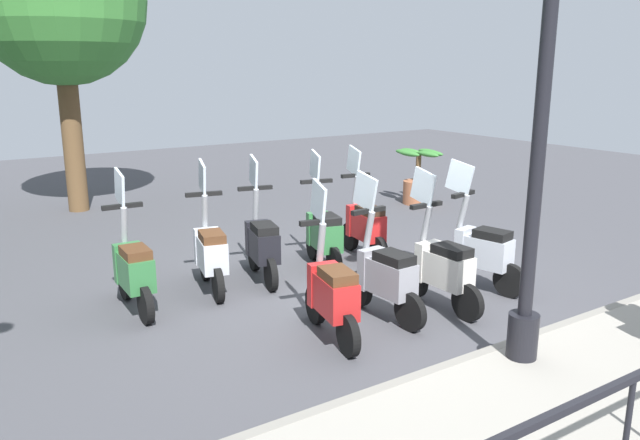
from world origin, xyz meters
TOP-DOWN VIEW (x-y plane):
  - ground_plane at (0.00, 0.00)m, footprint 28.00×28.00m
  - promenade_walkway at (-3.15, 0.00)m, footprint 2.20×20.00m
  - lamp_post_near at (-2.40, 0.09)m, footprint 0.26×0.90m
  - tree_distant at (6.31, 1.87)m, footprint 2.95×2.95m
  - potted_palm at (3.30, -3.80)m, footprint 1.06×0.66m
  - scooter_near_0 at (-0.71, -1.20)m, footprint 1.22×0.50m
  - scooter_near_1 at (-0.92, -0.36)m, footprint 1.23×0.44m
  - scooter_near_2 at (-0.78, 0.33)m, footprint 1.23×0.44m
  - scooter_near_3 at (-0.91, 1.09)m, footprint 1.22×0.49m
  - scooter_far_0 at (1.05, -0.80)m, footprint 1.23×0.45m
  - scooter_far_1 at (0.97, -0.06)m, footprint 1.21×0.51m
  - scooter_far_2 at (1.00, 0.84)m, footprint 1.22×0.51m
  - scooter_far_3 at (1.00, 1.53)m, footprint 1.22×0.50m
  - scooter_far_4 at (0.87, 2.49)m, footprint 1.23×0.44m

SIDE VIEW (x-z plane):
  - ground_plane at x=0.00m, z-range 0.00..0.00m
  - promenade_walkway at x=-3.15m, z-range 0.00..0.15m
  - potted_palm at x=3.30m, z-range -0.08..0.97m
  - scooter_near_0 at x=-0.71m, z-range -0.29..1.25m
  - scooter_near_1 at x=-0.92m, z-range -0.29..1.25m
  - scooter_near_2 at x=-0.78m, z-range -0.29..1.25m
  - scooter_near_3 at x=-0.91m, z-range -0.29..1.25m
  - scooter_far_0 at x=1.05m, z-range -0.29..1.25m
  - scooter_far_1 at x=0.97m, z-range -0.29..1.25m
  - scooter_far_2 at x=1.00m, z-range -0.29..1.25m
  - scooter_far_3 at x=1.00m, z-range -0.29..1.25m
  - scooter_far_4 at x=0.87m, z-range -0.29..1.25m
  - lamp_post_near at x=-2.40m, z-range -0.10..4.49m
  - tree_distant at x=6.31m, z-range 1.10..6.31m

